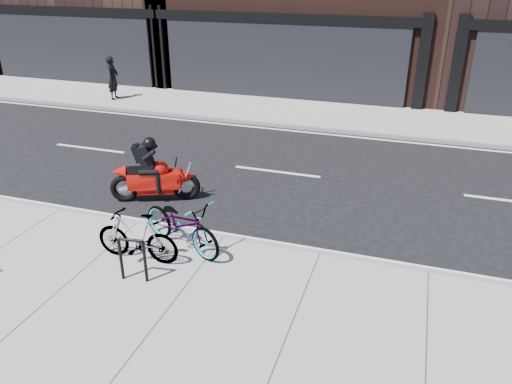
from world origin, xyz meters
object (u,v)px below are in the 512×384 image
(motorcycle, at_px, (158,175))
(pedestrian, at_px, (113,78))
(bicycle_front, at_px, (182,224))
(bike_rack, at_px, (132,256))
(bicycle_rear, at_px, (137,236))

(motorcycle, height_order, pedestrian, pedestrian)
(bicycle_front, distance_m, motorcycle, 2.58)
(bike_rack, bearing_deg, bicycle_front, 75.61)
(bike_rack, bearing_deg, bicycle_rear, 113.88)
(bicycle_front, relative_size, bicycle_rear, 1.23)
(bike_rack, bearing_deg, motorcycle, 111.11)
(bike_rack, xyz_separation_m, pedestrian, (-7.44, 11.00, 0.36))
(bicycle_rear, bearing_deg, bicycle_front, 136.42)
(bicycle_front, relative_size, motorcycle, 1.00)
(bicycle_front, bearing_deg, bike_rack, -172.06)
(bike_rack, distance_m, bicycle_rear, 0.67)
(motorcycle, bearing_deg, bicycle_rear, -92.18)
(bike_rack, relative_size, pedestrian, 0.49)
(bicycle_front, xyz_separation_m, motorcycle, (-1.59, 2.03, -0.01))
(bicycle_rear, relative_size, motorcycle, 0.81)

